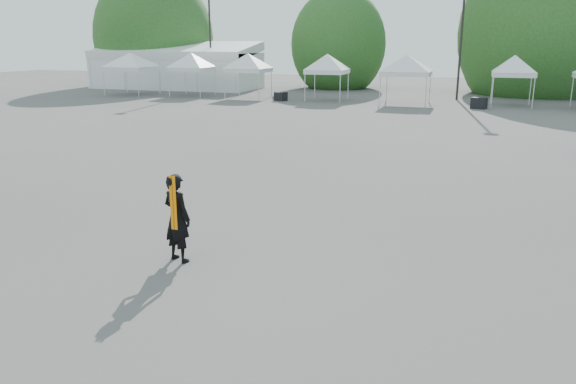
% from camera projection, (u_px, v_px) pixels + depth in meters
% --- Properties ---
extents(ground, '(120.00, 120.00, 0.00)m').
position_uv_depth(ground, '(271.00, 224.00, 13.23)').
color(ground, '#474442').
rests_on(ground, ground).
extents(marquee, '(15.00, 6.25, 4.23)m').
position_uv_depth(marquee, '(177.00, 66.00, 51.50)').
color(marquee, white).
rests_on(marquee, ground).
extents(light_pole_west, '(0.60, 0.25, 10.30)m').
position_uv_depth(light_pole_west, '(210.00, 23.00, 48.38)').
color(light_pole_west, black).
rests_on(light_pole_west, ground).
extents(light_pole_east, '(0.60, 0.25, 9.80)m').
position_uv_depth(light_pole_east, '(462.00, 22.00, 40.22)').
color(light_pole_east, black).
rests_on(light_pole_east, ground).
extents(tree_far_w, '(4.80, 4.80, 7.30)m').
position_uv_depth(tree_far_w, '(154.00, 38.00, 54.80)').
color(tree_far_w, '#382314').
rests_on(tree_far_w, ground).
extents(tree_mid_w, '(4.16, 4.16, 6.33)m').
position_uv_depth(tree_mid_w, '(338.00, 44.00, 51.32)').
color(tree_mid_w, '#382314').
rests_on(tree_mid_w, ground).
extents(tree_mid_e, '(5.12, 5.12, 7.79)m').
position_uv_depth(tree_mid_e, '(542.00, 33.00, 44.99)').
color(tree_mid_e, '#382314').
rests_on(tree_mid_e, ground).
extents(tent_a, '(4.70, 4.70, 3.88)m').
position_uv_depth(tent_a, '(130.00, 56.00, 44.75)').
color(tent_a, silver).
rests_on(tent_a, ground).
extents(tent_b, '(4.07, 4.07, 3.88)m').
position_uv_depth(tent_b, '(191.00, 56.00, 44.02)').
color(tent_b, silver).
rests_on(tent_b, ground).
extents(tent_c, '(4.14, 4.14, 3.88)m').
position_uv_depth(tent_c, '(248.00, 57.00, 42.18)').
color(tent_c, silver).
rests_on(tent_c, ground).
extents(tent_d, '(3.91, 3.91, 3.88)m').
position_uv_depth(tent_d, '(327.00, 58.00, 40.15)').
color(tent_d, silver).
rests_on(tent_d, ground).
extents(tent_e, '(4.55, 4.55, 3.88)m').
position_uv_depth(tent_e, '(407.00, 59.00, 37.83)').
color(tent_e, silver).
rests_on(tent_e, ground).
extents(tent_f, '(3.78, 3.78, 3.88)m').
position_uv_depth(tent_f, '(515.00, 59.00, 36.74)').
color(tent_f, silver).
rests_on(tent_f, ground).
extents(man, '(0.74, 0.60, 1.75)m').
position_uv_depth(man, '(177.00, 218.00, 10.77)').
color(man, black).
rests_on(man, ground).
extents(crate_west, '(0.99, 0.90, 0.63)m').
position_uv_depth(crate_west, '(281.00, 96.00, 40.78)').
color(crate_west, black).
rests_on(crate_west, ground).
extents(crate_mid, '(1.08, 0.94, 0.71)m').
position_uv_depth(crate_mid, '(479.00, 103.00, 35.92)').
color(crate_mid, black).
rests_on(crate_mid, ground).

